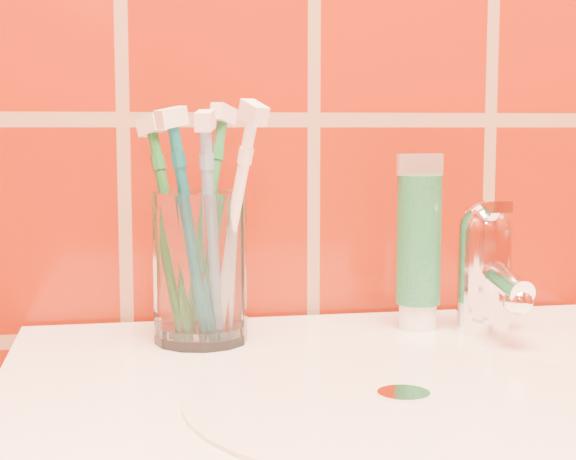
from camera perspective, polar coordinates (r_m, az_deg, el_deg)
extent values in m
cylinder|color=silver|center=(0.61, 7.48, -10.70)|extent=(0.30, 0.30, 0.00)
cylinder|color=white|center=(0.61, 7.48, -10.52)|extent=(0.04, 0.04, 0.00)
cylinder|color=white|center=(0.76, -5.68, -2.42)|extent=(0.10, 0.10, 0.13)
cylinder|color=white|center=(0.82, 8.38, -5.51)|extent=(0.03, 0.03, 0.02)
cylinder|color=#165F36|center=(0.81, 8.46, -0.63)|extent=(0.04, 0.04, 0.12)
cube|color=beige|center=(0.81, 8.54, 4.21)|extent=(0.05, 0.01, 0.02)
cylinder|color=white|center=(0.82, 12.54, -3.14)|extent=(0.05, 0.05, 0.09)
sphere|color=white|center=(0.81, 12.62, 0.16)|extent=(0.05, 0.05, 0.05)
cylinder|color=white|center=(0.78, 13.65, -3.06)|extent=(0.02, 0.09, 0.03)
cube|color=white|center=(0.80, 12.99, 1.35)|extent=(0.02, 0.06, 0.01)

